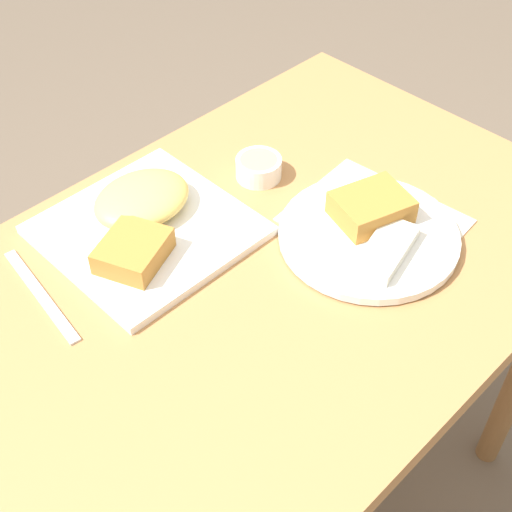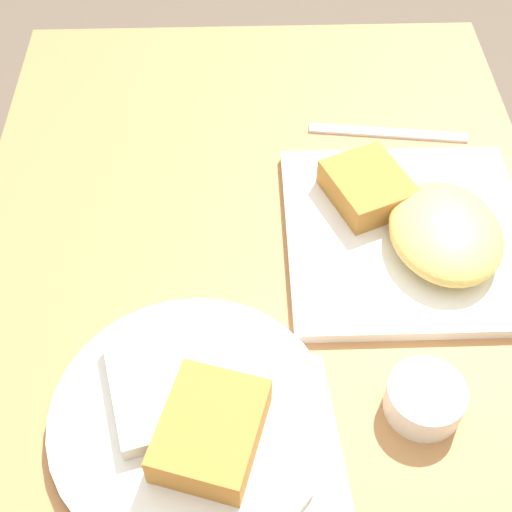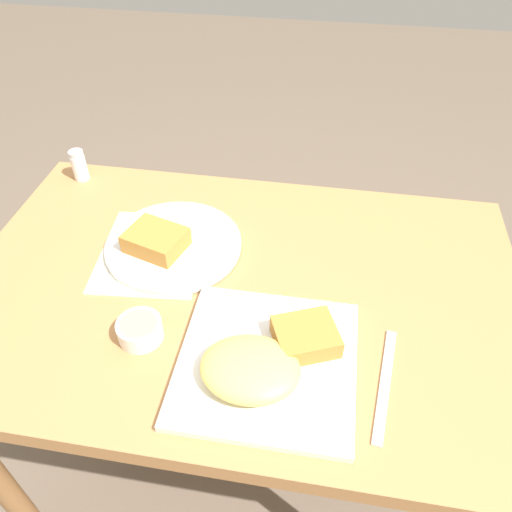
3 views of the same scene
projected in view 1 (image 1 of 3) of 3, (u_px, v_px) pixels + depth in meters
name	position (u px, v px, depth m)	size (l,w,h in m)	color
ground_plane	(260.00, 504.00, 1.61)	(8.00, 8.00, 0.00)	brown
dining_table	(261.00, 308.00, 1.13)	(1.07, 0.70, 0.78)	#B27A47
menu_card	(375.00, 220.00, 1.13)	(0.23, 0.27, 0.00)	beige
plate_square_near	(144.00, 221.00, 1.10)	(0.29, 0.29, 0.06)	white
plate_oval_far	(371.00, 229.00, 1.09)	(0.28, 0.28, 0.05)	white
sauce_ramekin	(259.00, 167.00, 1.19)	(0.08, 0.08, 0.04)	white
butter_knife	(41.00, 295.00, 1.01)	(0.04, 0.22, 0.00)	silver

